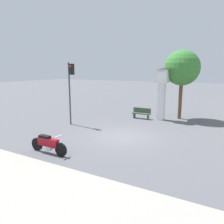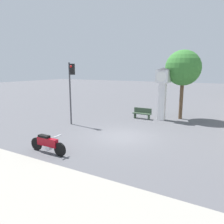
{
  "view_description": "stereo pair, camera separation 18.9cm",
  "coord_description": "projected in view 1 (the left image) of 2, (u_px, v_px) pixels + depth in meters",
  "views": [
    {
      "loc": [
        5.89,
        -12.06,
        4.25
      ],
      "look_at": [
        -0.99,
        0.34,
        1.44
      ],
      "focal_mm": 35.0,
      "sensor_mm": 36.0,
      "label": 1
    },
    {
      "loc": [
        6.06,
        -11.97,
        4.25
      ],
      "look_at": [
        -0.99,
        0.34,
        1.44
      ],
      "focal_mm": 35.0,
      "sensor_mm": 36.0,
      "label": 2
    }
  ],
  "objects": [
    {
      "name": "ground_plane",
      "position": [
        123.0,
        136.0,
        13.98
      ],
      "size": [
        120.0,
        120.0,
        0.0
      ],
      "primitive_type": "plane",
      "color": "#56565B"
    },
    {
      "name": "sidewalk_strip",
      "position": [
        3.0,
        207.0,
        6.77
      ],
      "size": [
        36.0,
        6.0,
        0.1
      ],
      "color": "#9E998E",
      "rests_on": "ground_plane"
    },
    {
      "name": "motorcycle",
      "position": [
        48.0,
        144.0,
        11.1
      ],
      "size": [
        2.34,
        0.5,
        1.03
      ],
      "rotation": [
        0.0,
        0.0,
        -0.0
      ],
      "color": "black",
      "rests_on": "ground_plane"
    },
    {
      "name": "clock_tower",
      "position": [
        162.0,
        85.0,
        18.06
      ],
      "size": [
        1.22,
        1.22,
        4.36
      ],
      "color": "white",
      "rests_on": "ground_plane"
    },
    {
      "name": "traffic_light",
      "position": [
        71.0,
        83.0,
        16.37
      ],
      "size": [
        0.5,
        0.35,
        4.73
      ],
      "color": "#47474C",
      "rests_on": "ground_plane"
    },
    {
      "name": "street_tree",
      "position": [
        182.0,
        68.0,
        18.2
      ],
      "size": [
        2.95,
        2.95,
        5.82
      ],
      "color": "brown",
      "rests_on": "ground_plane"
    },
    {
      "name": "bench",
      "position": [
        141.0,
        113.0,
        18.97
      ],
      "size": [
        1.6,
        0.44,
        0.92
      ],
      "color": "#384C38",
      "rests_on": "ground_plane"
    }
  ]
}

